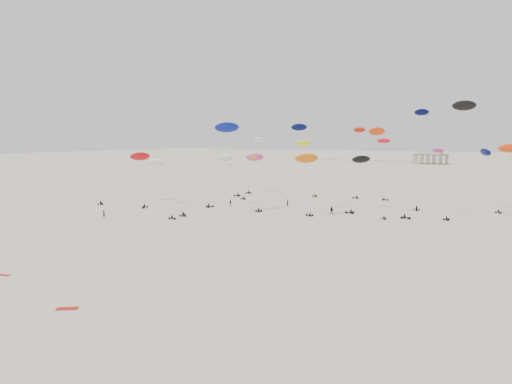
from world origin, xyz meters
The scene contains 28 objects.
ground_plane centered at (0.00, 200.00, 0.00)m, with size 900.00×900.00×0.00m, color beige.
pavilion_main centered at (-10.00, 350.00, 4.22)m, with size 21.00×13.00×9.80m.
pier_fence centered at (-62.00, 350.00, 0.77)m, with size 80.20×0.20×1.50m.
rig_0 centered at (16.61, 116.52, 16.61)m, with size 7.41×12.00×21.04m.
rig_1 centered at (-23.07, 111.56, 7.29)m, with size 3.81×11.12×12.76m.
rig_2 centered at (-26.16, 132.37, 10.72)m, with size 8.60×5.80×18.06m.
rig_3 centered at (25.08, 132.13, 6.70)m, with size 4.95×15.81×19.04m.
rig_4 centered at (38.34, 138.62, 12.49)m, with size 7.33×12.42×16.39m.
rig_5 centered at (-4.17, 112.59, 15.37)m, with size 8.92×12.29×22.20m.
rig_6 centered at (-40.02, 104.18, 9.14)m, with size 6.98×11.36×13.53m.
rig_7 centered at (10.62, 145.94, 11.96)m, with size 5.41×8.10×17.81m.
rig_8 centered at (-48.91, 106.84, 10.85)m, with size 7.03×16.25×16.45m.
rig_9 centered at (0.74, 153.21, 15.55)m, with size 7.02×16.53×24.23m.
rig_10 centered at (3.11, 106.51, 11.71)m, with size 5.60×5.21×14.48m.
rig_11 centered at (-24.64, 128.50, 6.23)m, with size 4.09×11.42×14.08m.
rig_14 centered at (-16.81, 99.39, 10.91)m, with size 7.50×16.68×19.39m.
rig_15 centered at (-31.05, 143.34, 9.88)m, with size 6.02×9.84×12.95m.
rig_16 centered at (-13.44, 144.80, 12.52)m, with size 9.81×8.87×17.58m.
rig_17 centered at (10.68, 121.72, 9.83)m, with size 5.17×14.05×15.09m.
rig_18 centered at (34.16, 120.73, 22.11)m, with size 5.80×10.46×26.25m.
rig_19 centered at (24.84, 118.18, 14.28)m, with size 3.84×13.21×24.99m.
rig_20 centered at (-17.00, 101.98, 17.78)m, with size 8.09×16.66×23.05m.
spectator_0 centered at (-35.01, 81.23, 0.00)m, with size 0.73×0.50×2.02m, color black.
spectator_1 centered at (7.96, 110.12, 0.00)m, with size 1.08×0.63×2.21m, color black.
spectator_2 centered at (-20.29, 111.13, 0.00)m, with size 1.21×0.65×2.05m, color black.
spectator_3 centered at (-6.82, 117.55, 0.00)m, with size 0.79×0.54×2.17m, color black.
grounded_kite_a centered at (5.85, 35.99, 0.00)m, with size 2.20×0.90×0.08m, color #B3120B.
grounded_kite_b centered at (-11.84, 40.90, 0.00)m, with size 1.80×0.70×0.07m, color red.
Camera 1 is at (47.60, 1.11, 17.97)m, focal length 35.00 mm.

